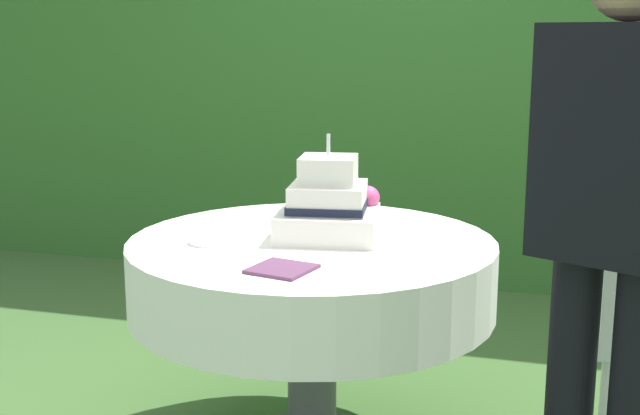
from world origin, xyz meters
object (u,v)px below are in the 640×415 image
wedding_cake (329,207)px  napkin_stack (282,269)px  serving_plate_far (210,241)px  serving_plate_near (422,234)px  cake_table (312,278)px  standing_person (614,227)px

wedding_cake → napkin_stack: 0.42m
serving_plate_far → serving_plate_near: bearing=24.1°
wedding_cake → serving_plate_far: wedding_cake is taller
wedding_cake → napkin_stack: bearing=-93.3°
cake_table → serving_plate_near: 0.38m
wedding_cake → napkin_stack: wedding_cake is taller
wedding_cake → serving_plate_near: wedding_cake is taller
cake_table → standing_person: 1.01m
serving_plate_near → wedding_cake: bearing=-161.4°
serving_plate_far → napkin_stack: serving_plate_far is taller
serving_plate_near → standing_person: (0.54, -0.56, 0.18)m
napkin_stack → serving_plate_far: bearing=143.9°
standing_person → serving_plate_near: bearing=134.1°
serving_plate_near → standing_person: size_ratio=0.06×
cake_table → wedding_cake: 0.24m
serving_plate_far → napkin_stack: 0.38m
serving_plate_near → napkin_stack: size_ratio=0.64×
wedding_cake → serving_plate_far: size_ratio=2.71×
wedding_cake → standing_person: 0.95m
wedding_cake → serving_plate_near: size_ratio=3.46×
cake_table → napkin_stack: 0.38m
standing_person → cake_table: bearing=154.6°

